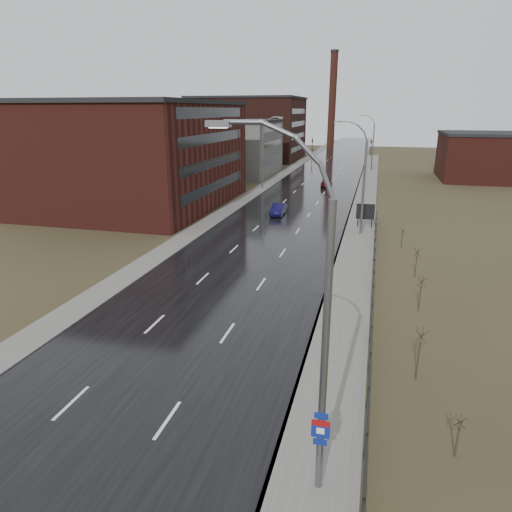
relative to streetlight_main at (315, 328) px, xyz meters
The scene contains 25 objects.
ground 10.61m from the streetlight_main, 166.75° to the right, with size 320.00×320.00×0.00m, color #2D2819.
road 58.93m from the streetlight_main, 98.31° to the left, with size 14.00×300.00×0.06m, color black.
sidewalk_right 33.54m from the streetlight_main, 89.78° to the left, with size 3.20×180.00×0.18m, color #595651.
curb_right 33.57m from the streetlight_main, 92.42° to the left, with size 0.16×180.00×0.18m, color slate.
sidewalk_left 60.65m from the streetlight_main, 106.04° to the left, with size 2.40×260.00×0.12m, color #595651.
warehouse_near 52.13m from the streetlight_main, 124.42° to the left, with size 22.44×28.56×13.50m.
warehouse_mid 80.48m from the streetlight_main, 109.20° to the left, with size 16.32×20.40×10.50m.
warehouse_far 110.59m from the streetlight_main, 106.53° to the left, with size 26.52×24.48×15.50m.
building_right 82.95m from the streetlight_main, 74.74° to the left, with size 18.36×16.32×8.50m.
smokestack 149.01m from the streetlight_main, 95.58° to the left, with size 2.70×2.70×30.70m.
streetlight_main is the anchor object (origin of this frame).
streetlight_right_mid 34.01m from the streetlight_main, 89.95° to the left, with size 3.36×0.28×11.35m.
streetlight_left 62.15m from the streetlight_main, 105.08° to the left, with size 3.36×0.28×11.35m.
streetlight_right_far 88.01m from the streetlight_main, 89.98° to the left, with size 3.36×0.28×11.35m.
guardrail 17.27m from the streetlight_main, 83.61° to the left, with size 0.10×53.05×1.10m.
shrub_b 7.76m from the streetlight_main, 29.45° to the left, with size 0.42×0.45×1.76m.
shrub_c 9.98m from the streetlight_main, 62.91° to the left, with size 0.63×0.67×2.68m.
shrub_d 17.43m from the streetlight_main, 73.63° to the left, with size 0.56×0.59×2.35m.
shrub_e 23.60m from the streetlight_main, 77.71° to the left, with size 0.56×0.59×2.35m.
shrub_f 31.02m from the streetlight_main, 82.09° to the left, with size 0.46×0.48×1.91m.
billboard 37.34m from the streetlight_main, 89.03° to the left, with size 1.95×0.17×2.74m.
traffic_light_left 119.16m from the streetlight_main, 97.95° to the left, with size 0.58×2.73×5.30m.
traffic_light_right 118.01m from the streetlight_main, 90.23° to the left, with size 0.58×2.73×5.30m.
car_near 42.60m from the streetlight_main, 103.41° to the left, with size 1.45×4.15×1.37m, color #0E0B37.
car_far 64.86m from the streetlight_main, 95.79° to the left, with size 1.66×4.13×1.41m, color #520D12.
Camera 1 is at (9.89, -10.48, 12.33)m, focal length 32.00 mm.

